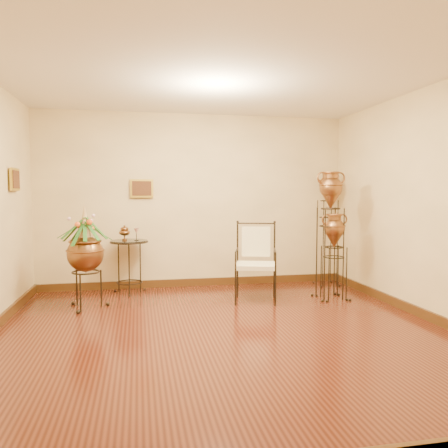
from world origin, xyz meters
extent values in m
plane|color=#562314|center=(0.00, 0.00, 0.00)|extent=(5.00, 5.00, 0.00)
cube|color=#482A10|center=(0.00, 2.48, 0.06)|extent=(5.00, 0.04, 0.12)
cube|color=#482A10|center=(2.48, 0.00, 0.06)|extent=(0.04, 5.00, 0.12)
cube|color=gold|center=(-0.85, 2.46, 1.60)|extent=(0.36, 0.03, 0.29)
cube|color=gold|center=(-2.46, 1.45, 1.70)|extent=(0.03, 0.36, 0.29)
cube|color=#F5ECB9|center=(0.70, 1.29, 0.51)|extent=(0.65, 0.63, 0.06)
cube|color=#F5ECB9|center=(0.70, 1.29, 0.82)|extent=(0.41, 0.14, 0.43)
cylinder|color=black|center=(-1.05, 2.15, 0.80)|extent=(0.56, 0.56, 0.02)
camera|label=1|loc=(-0.91, -4.58, 1.52)|focal=35.00mm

